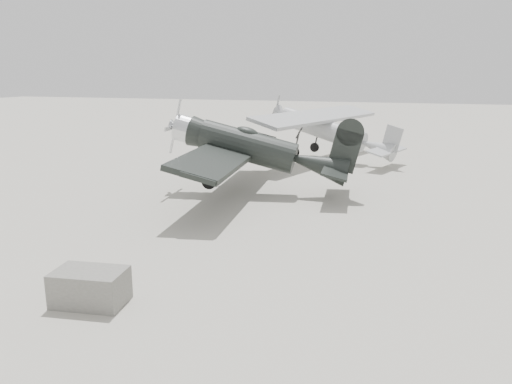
{
  "coord_description": "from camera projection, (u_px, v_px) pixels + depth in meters",
  "views": [
    {
      "loc": [
        4.65,
        -15.61,
        5.62
      ],
      "look_at": [
        -0.25,
        0.64,
        1.5
      ],
      "focal_mm": 35.0,
      "sensor_mm": 36.0,
      "label": 1
    }
  ],
  "objects": [
    {
      "name": "lowwing_monoplane",
      "position": [
        257.0,
        149.0,
        23.05
      ],
      "size": [
        8.82,
        12.34,
        3.98
      ],
      "rotation": [
        0.0,
        0.24,
        0.09
      ],
      "color": "black",
      "rests_on": "ground"
    },
    {
      "name": "highwing_monoplane",
      "position": [
        327.0,
        126.0,
        31.7
      ],
      "size": [
        9.0,
        12.43,
        3.57
      ],
      "rotation": [
        0.0,
        0.23,
        -0.35
      ],
      "color": "#9A9C9F",
      "rests_on": "ground"
    },
    {
      "name": "ground",
      "position": [
        258.0,
        239.0,
        17.15
      ],
      "size": [
        160.0,
        160.0,
        0.0
      ],
      "primitive_type": "plane",
      "color": "gray",
      "rests_on": "ground"
    },
    {
      "name": "equipment_block",
      "position": [
        90.0,
        287.0,
        12.3
      ],
      "size": [
        1.85,
        1.27,
        0.87
      ],
      "primitive_type": "cube",
      "rotation": [
        0.0,
        0.0,
        0.11
      ],
      "color": "slate",
      "rests_on": "ground"
    }
  ]
}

